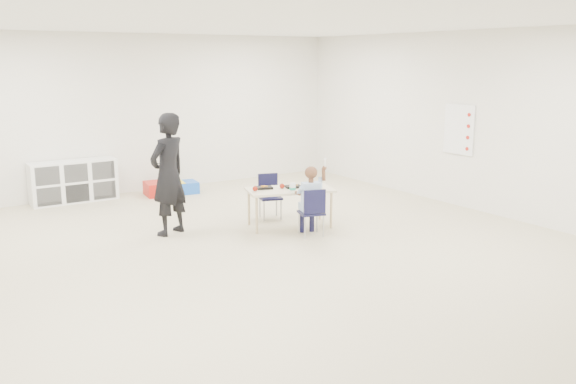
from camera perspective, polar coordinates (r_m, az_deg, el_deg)
room at (r=7.16m, az=-1.98°, el=4.64°), size 9.00×9.02×2.80m
table at (r=8.72m, az=0.16°, el=-1.44°), size 1.33×0.93×0.55m
chair_near at (r=8.27m, az=2.19°, el=-1.86°), size 0.40×0.38×0.66m
chair_far at (r=9.16m, az=-1.67°, el=-0.45°), size 0.40×0.38×0.66m
child at (r=8.22m, az=2.20°, el=-0.56°), size 0.55×0.55×1.05m
lunch_tray_near at (r=8.73m, az=0.50°, el=0.51°), size 0.26×0.22×0.03m
lunch_tray_far at (r=8.66m, az=-2.22°, el=0.40°), size 0.26×0.22×0.03m
milk_carton at (r=8.54m, az=0.43°, el=0.48°), size 0.09×0.09×0.10m
bread_roll at (r=8.65m, az=1.84°, el=0.51°), size 0.09×0.09×0.07m
apple_near at (r=8.67m, az=-0.56°, el=0.57°), size 0.07×0.07×0.07m
apple_far at (r=8.50m, az=-3.10°, el=0.31°), size 0.07×0.07×0.07m
cubby_shelf at (r=10.83m, az=-19.41°, el=0.95°), size 1.40×0.40×0.70m
rules_poster at (r=10.22m, az=15.70°, el=5.66°), size 0.02×0.60×0.80m
adult at (r=8.38m, az=-11.14°, el=1.62°), size 0.72×0.62×1.66m
bin_red at (r=10.98m, az=-12.19°, el=0.30°), size 0.44×0.53×0.24m
bin_yellow at (r=11.08m, az=-10.65°, el=0.41°), size 0.40×0.48×0.21m
bin_blue at (r=11.11m, az=-9.38°, el=0.47°), size 0.37×0.45×0.20m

